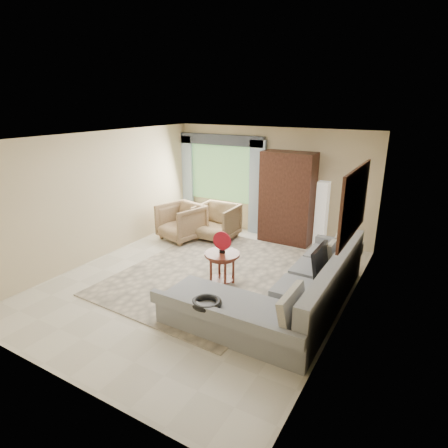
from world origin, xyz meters
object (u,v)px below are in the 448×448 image
Objects in this scene: sectional_sofa at (292,295)px; potted_plant at (195,215)px; armchair_right at (217,222)px; tv_screen at (321,261)px; floor_lamp at (321,215)px; armoire at (287,198)px; armchair_left at (181,222)px; coffee_table at (222,268)px.

potted_plant is (-3.79, 2.86, -0.04)m from sectional_sofa.
armchair_right is 1.90× the size of potted_plant.
tv_screen is 0.49× the size of floor_lamp.
sectional_sofa is 3.03m from floor_lamp.
potted_plant is 0.23× the size of armoire.
floor_lamp is at bearing 4.29° from armoire.
armchair_left reaches higher than armchair_right.
coffee_table is (-1.65, -0.33, -0.39)m from tv_screen.
armchair_right is (0.72, 0.43, -0.00)m from armchair_left.
sectional_sofa is at bearing -36.98° from potted_plant.
tv_screen is 2.52m from floor_lamp.
armoire is at bearing 42.10° from armchair_left.
sectional_sofa reaches higher than armchair_left.
armchair_left is at bearing -150.67° from armchair_right.
tv_screen is at bearing 11.29° from coffee_table.
floor_lamp reaches higher than armchair_left.
sectional_sofa is 0.74m from tv_screen.
potted_plant is at bearing 123.41° from armchair_left.
sectional_sofa is at bearing -66.94° from armoire.
floor_lamp is (0.95, 2.75, 0.42)m from coffee_table.
armchair_right reaches higher than coffee_table.
armchair_right is 1.75m from armoire.
floor_lamp reaches higher than potted_plant.
armchair_right is at bearing -161.58° from floor_lamp.
armoire is (1.48, 0.70, 0.62)m from armchair_right.
potted_plant is at bearing 150.31° from tv_screen.
potted_plant is (-1.08, 0.66, -0.18)m from armchair_right.
tv_screen reaches higher than potted_plant.
coffee_table reaches higher than potted_plant.
floor_lamp is (0.80, 0.06, -0.30)m from armoire.
armchair_right is at bearing 45.61° from armchair_left.
tv_screen is (0.27, 0.54, 0.44)m from sectional_sofa.
tv_screen is at bearing -30.40° from armchair_right.
tv_screen is 3.42m from armchair_right.
sectional_sofa is 2.31× the size of floor_lamp.
coffee_table is at bearing -168.71° from tv_screen.
armchair_left is 3.24m from floor_lamp.
potted_plant is at bearing -179.07° from armoire.
armchair_left is 1.90× the size of potted_plant.
coffee_table is 3.58m from potted_plant.
armchair_left is 0.84m from armchair_right.
sectional_sofa reaches higher than coffee_table.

